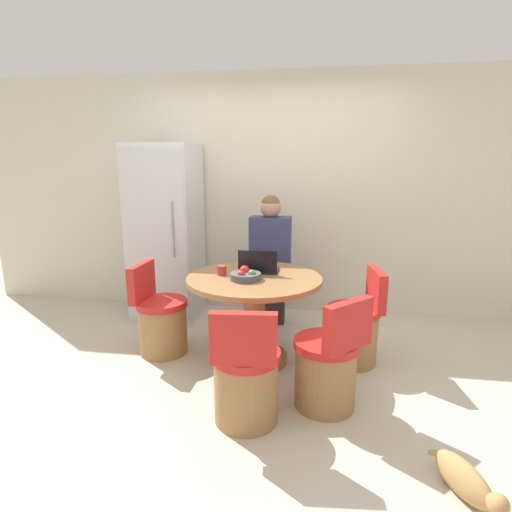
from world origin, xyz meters
The scene contains 13 objects.
ground_plane centered at (0.00, 0.00, 0.00)m, with size 12.00×12.00×0.00m, color beige.
wall_back centered at (0.00, 1.58, 1.30)m, with size 7.00×0.06×2.60m.
refrigerator centered at (-1.14, 1.19, 0.92)m, with size 0.67×0.69×1.84m.
dining_table centered at (-0.05, 0.27, 0.51)m, with size 1.11×1.11×0.74m.
chair_near_right_corner centered at (0.54, -0.33, 0.28)m, with size 0.51×0.51×0.80m.
chair_near_camera centered at (0.02, -0.57, 0.28)m, with size 0.44×0.45×0.80m.
chair_left_side centered at (-0.89, 0.30, 0.28)m, with size 0.44×0.44×0.80m.
chair_right_side centered at (0.78, 0.36, 0.28)m, with size 0.45×0.44×0.80m.
person_seated centered at (0.00, 1.04, 0.74)m, with size 0.40×0.37×1.35m.
laptop centered at (-0.03, 0.41, 0.78)m, with size 0.33×0.23×0.20m.
fruit_bowl centered at (-0.11, 0.17, 0.77)m, with size 0.25×0.25×0.10m.
coffee_cup centered at (-0.32, 0.28, 0.78)m, with size 0.08×0.08×0.08m.
cat centered at (1.21, -1.02, 0.10)m, with size 0.27×0.45×0.19m.
Camera 1 is at (0.42, -2.84, 1.62)m, focal length 28.00 mm.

